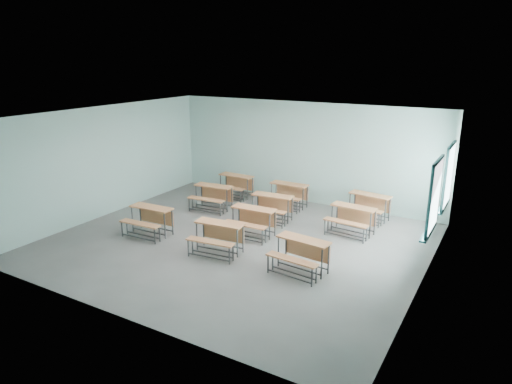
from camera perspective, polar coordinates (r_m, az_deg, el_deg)
room at (r=11.16m, az=-2.05°, el=1.31°), size 9.04×8.04×3.24m
desk_unit_r0c0 at (r=12.31m, az=-13.21°, el=-3.02°), size 1.22×0.85×0.74m
desk_unit_r0c1 at (r=10.93m, az=-4.82°, el=-5.18°), size 1.26×0.92×0.74m
desk_unit_r0c2 at (r=10.01m, az=5.61°, el=-7.31°), size 1.26×0.91×0.74m
desk_unit_r1c1 at (r=11.92m, az=-0.53°, el=-3.23°), size 1.21×0.83×0.74m
desk_unit_r2c0 at (r=14.03m, az=-5.51°, el=-0.22°), size 1.25×0.89×0.74m
desk_unit_r2c1 at (r=13.01m, az=1.89°, el=-1.51°), size 1.24×0.88×0.74m
desk_unit_r2c2 at (r=12.31m, az=11.87°, el=-2.95°), size 1.25×0.90×0.74m
desk_unit_r3c0 at (r=15.20m, az=-2.69°, el=1.17°), size 1.21×0.84×0.74m
desk_unit_r3c1 at (r=14.19m, az=3.98°, el=0.02°), size 1.19×0.80×0.74m
desk_unit_r3c2 at (r=13.47m, az=13.83°, el=-1.36°), size 1.28×0.95×0.74m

